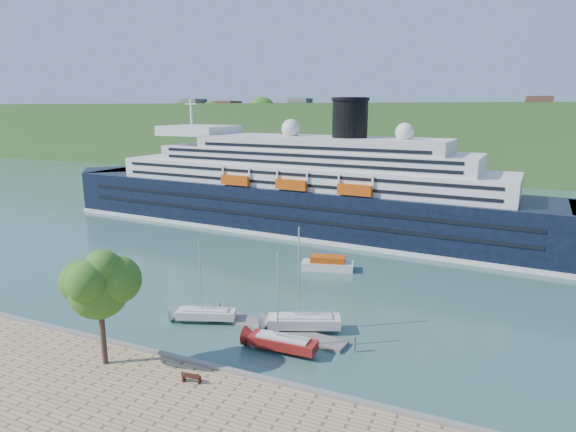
# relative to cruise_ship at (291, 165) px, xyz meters

# --- Properties ---
(ground) EXTENTS (400.00, 400.00, 0.00)m
(ground) POSITION_rel_cruise_ship_xyz_m (9.99, -50.38, -12.09)
(ground) COLOR #31574F
(ground) RESTS_ON ground
(far_hillside) EXTENTS (400.00, 50.00, 24.00)m
(far_hillside) POSITION_rel_cruise_ship_xyz_m (9.99, 94.62, -0.09)
(far_hillside) COLOR #335321
(far_hillside) RESTS_ON ground
(quay_coping) EXTENTS (220.00, 0.50, 0.30)m
(quay_coping) POSITION_rel_cruise_ship_xyz_m (9.99, -50.58, -10.94)
(quay_coping) COLOR slate
(quay_coping) RESTS_ON promenade
(cruise_ship) EXTENTS (108.52, 23.52, 24.18)m
(cruise_ship) POSITION_rel_cruise_ship_xyz_m (0.00, 0.00, 0.00)
(cruise_ship) COLOR black
(cruise_ship) RESTS_ON ground
(park_bench) EXTENTS (1.69, 0.93, 1.02)m
(park_bench) POSITION_rel_cruise_ship_xyz_m (13.96, -53.09, -10.58)
(park_bench) COLOR #4E2516
(park_bench) RESTS_ON promenade
(promenade_tree) EXTENTS (6.63, 6.63, 10.98)m
(promenade_tree) POSITION_rel_cruise_ship_xyz_m (5.50, -53.57, -5.60)
(promenade_tree) COLOR #306219
(promenade_tree) RESTS_ON promenade
(floating_pontoon) EXTENTS (17.96, 4.28, 0.40)m
(floating_pontoon) POSITION_rel_cruise_ship_xyz_m (14.24, -40.32, -11.89)
(floating_pontoon) COLOR slate
(floating_pontoon) RESTS_ON ground
(sailboat_white_near) EXTENTS (7.10, 4.14, 8.87)m
(sailboat_white_near) POSITION_rel_cruise_ship_xyz_m (7.77, -41.37, -7.65)
(sailboat_white_near) COLOR silver
(sailboat_white_near) RESTS_ON ground
(sailboat_red) EXTENTS (7.20, 2.13, 9.25)m
(sailboat_red) POSITION_rel_cruise_ship_xyz_m (17.92, -44.12, -7.46)
(sailboat_red) COLOR maroon
(sailboat_red) RESTS_ON ground
(sailboat_white_far) EXTENTS (8.39, 5.23, 10.53)m
(sailboat_white_far) POSITION_rel_cruise_ship_xyz_m (18.17, -39.36, -6.82)
(sailboat_white_far) COLOR silver
(sailboat_white_far) RESTS_ON ground
(tender_launch) EXTENTS (7.66, 4.14, 2.01)m
(tender_launch) POSITION_rel_cruise_ship_xyz_m (14.20, -20.17, -11.08)
(tender_launch) COLOR #C5470B
(tender_launch) RESTS_ON ground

